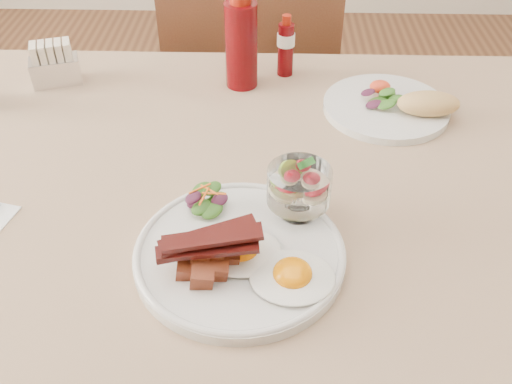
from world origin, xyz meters
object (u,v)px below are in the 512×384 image
Objects in this scene: second_plate at (396,105)px; ketchup_bottle at (241,44)px; chair_far at (252,93)px; sugar_caddy at (54,66)px; main_plate at (240,254)px; hot_sauce_bottle at (286,46)px; table at (238,223)px; fruit_cup at (299,186)px.

ketchup_bottle is at bearing 161.25° from second_plate.
chair_far reaches higher than sugar_caddy.
main_plate is 2.28× the size of hot_sauce_bottle.
main_plate is 0.52m from hot_sauce_bottle.
chair_far reaches higher than second_plate.
hot_sauce_bottle is (0.08, -0.31, 0.29)m from chair_far.
second_plate is at bearing 36.86° from table.
fruit_cup reaches higher than table.
table is 0.35m from ketchup_bottle.
second_plate is (0.19, 0.30, -0.05)m from fruit_cup.
hot_sauce_bottle reaches higher than second_plate.
chair_far is 0.81m from fruit_cup.
chair_far reaches higher than fruit_cup.
ketchup_bottle is at bearing 92.40° from main_plate.
fruit_cup is at bearing -122.03° from second_plate.
table is at bearing 135.30° from fruit_cup.
fruit_cup is 0.41m from ketchup_bottle.
hot_sauce_bottle reaches higher than main_plate.
main_plate is 2.73× the size of sugar_caddy.
hot_sauce_bottle is (-0.20, 0.14, 0.04)m from second_plate.
chair_far reaches higher than hot_sauce_bottle.
fruit_cup is 0.60m from sugar_caddy.
ketchup_bottle is at bearing -151.95° from hot_sauce_bottle.
main_plate is 0.60m from sugar_caddy.
main_plate is at bearing -87.60° from ketchup_bottle.
hot_sauce_bottle is at bearing -11.69° from sugar_caddy.
fruit_cup is 0.36m from second_plate.
hot_sauce_bottle is at bearing 91.69° from fruit_cup.
sugar_caddy reaches higher than second_plate.
table is 10.83× the size of hot_sauce_bottle.
main_plate is at bearing -97.19° from hot_sauce_bottle.
hot_sauce_bottle is at bearing 82.81° from main_plate.
main_plate is 1.18× the size of second_plate.
chair_far is at bearing 90.90° from main_plate.
second_plate is 1.30× the size of ketchup_bottle.
hot_sauce_bottle is (0.08, 0.05, -0.03)m from ketchup_bottle.
hot_sauce_bottle is (0.06, 0.51, 0.05)m from main_plate.
fruit_cup is at bearing -88.31° from hot_sauce_bottle.
sugar_caddy is (-0.37, 0.30, 0.13)m from table.
fruit_cup is at bearing -83.12° from chair_far.
table is 0.49m from sugar_caddy.
hot_sauce_bottle reaches higher than table.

